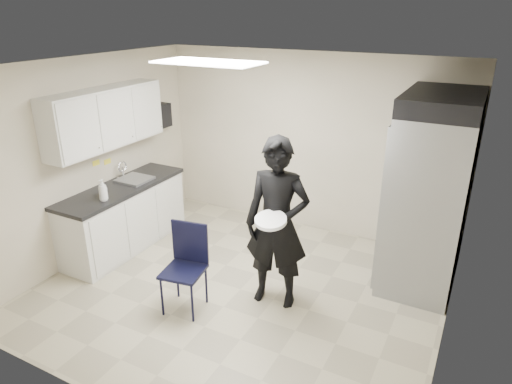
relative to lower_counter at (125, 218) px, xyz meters
The scene contains 21 objects.
floor 2.01m from the lower_counter, ahead, with size 4.50×4.50×0.00m, color tan.
ceiling 2.92m from the lower_counter, ahead, with size 4.50×4.50×0.00m, color silver.
back_wall 2.79m from the lower_counter, 42.71° to the left, with size 4.50×4.50×0.00m, color beige.
left_wall 0.94m from the lower_counter, 146.31° to the right, with size 4.00×4.00×0.00m, color beige.
right_wall 4.29m from the lower_counter, ahead, with size 4.00×4.00×0.00m, color beige.
ceiling_panel 2.54m from the lower_counter, ahead, with size 1.20×0.60×0.02m, color white.
lower_counter is the anchor object (origin of this frame).
countertop 0.46m from the lower_counter, 90.00° to the left, with size 0.64×1.95×0.05m, color black.
sink 0.51m from the lower_counter, 85.43° to the left, with size 0.42×0.40×0.14m, color gray.
faucet 0.67m from the lower_counter, 125.75° to the left, with size 0.02×0.02×0.24m, color silver.
upper_cabinets 1.40m from the lower_counter, behind, with size 0.35×1.80×0.75m, color silver.
towel_dispenser 1.67m from the lower_counter, 99.38° to the left, with size 0.22×0.30×0.35m, color black.
notice_sticker_left 0.85m from the lower_counter, 161.21° to the right, with size 0.00×0.12×0.07m, color yellow.
notice_sticker_right 0.81m from the lower_counter, 161.21° to the left, with size 0.00×0.12×0.07m, color yellow.
commercial_fridge 3.98m from the lower_counter, 15.88° to the left, with size 0.80×1.35×2.10m, color gray.
fridge_compressor 4.31m from the lower_counter, 15.88° to the left, with size 0.80×1.35×0.20m, color black.
folding_chair 1.78m from the lower_counter, 27.03° to the right, with size 0.43×0.43×0.96m, color black.
man_tuxedo 2.47m from the lower_counter, ahead, with size 0.71×0.47×1.93m, color black.
bucket_lid 2.58m from the lower_counter, ahead, with size 0.33×0.33×0.04m, color white.
soap_bottle_a 0.80m from the lower_counter, 70.49° to the right, with size 0.11×0.11×0.28m, color white.
soap_bottle_b 0.68m from the lower_counter, 80.75° to the right, with size 0.08×0.08×0.18m, color silver.
Camera 1 is at (2.31, -4.01, 3.14)m, focal length 32.00 mm.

